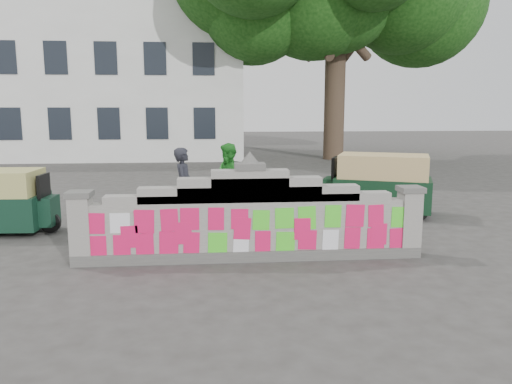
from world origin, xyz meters
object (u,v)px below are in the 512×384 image
(cyclist_rider, at_px, (184,198))
(rickshaw_right, at_px, (380,183))
(cyclist_bike, at_px, (185,214))
(pedestrian, at_px, (229,180))

(cyclist_rider, bearing_deg, rickshaw_right, -64.50)
(cyclist_bike, distance_m, cyclist_rider, 0.35)
(cyclist_bike, relative_size, cyclist_rider, 1.12)
(cyclist_bike, bearing_deg, rickshaw_right, -64.50)
(cyclist_bike, distance_m, rickshaw_right, 5.40)
(cyclist_rider, height_order, rickshaw_right, cyclist_rider)
(pedestrian, bearing_deg, cyclist_rider, -56.92)
(cyclist_rider, bearing_deg, pedestrian, -23.67)
(cyclist_bike, bearing_deg, pedestrian, -23.67)
(cyclist_bike, height_order, rickshaw_right, rickshaw_right)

